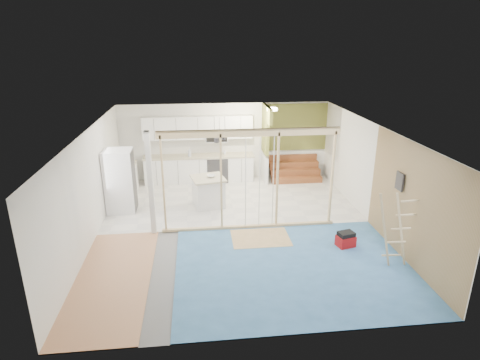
{
  "coord_description": "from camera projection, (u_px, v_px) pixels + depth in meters",
  "views": [
    {
      "loc": [
        -0.97,
        -9.22,
        4.6
      ],
      "look_at": [
        0.13,
        0.6,
        1.11
      ],
      "focal_mm": 30.0,
      "sensor_mm": 36.0,
      "label": 1
    }
  ],
  "objects": [
    {
      "name": "island",
      "position": [
        208.0,
        192.0,
        11.52
      ],
      "size": [
        1.06,
        1.06,
        0.88
      ],
      "rotation": [
        0.0,
        0.0,
        0.21
      ],
      "color": "white",
      "rests_on": "room"
    },
    {
      "name": "toolbox",
      "position": [
        346.0,
        240.0,
        9.32
      ],
      "size": [
        0.46,
        0.38,
        0.38
      ],
      "rotation": [
        0.0,
        0.0,
        0.25
      ],
      "color": "#9D0E0F",
      "rests_on": "room"
    },
    {
      "name": "green_partition",
      "position": [
        286.0,
        153.0,
        13.6
      ],
      "size": [
        2.25,
        1.51,
        2.6
      ],
      "color": "olive",
      "rests_on": "room"
    },
    {
      "name": "upper_cabinets",
      "position": [
        200.0,
        128.0,
        13.15
      ],
      "size": [
        3.6,
        0.41,
        0.85
      ],
      "color": "white",
      "rests_on": "room"
    },
    {
      "name": "fridge",
      "position": [
        120.0,
        181.0,
        11.04
      ],
      "size": [
        0.78,
        0.75,
        1.78
      ],
      "rotation": [
        0.0,
        0.0,
        0.01
      ],
      "color": "white",
      "rests_on": "room"
    },
    {
      "name": "ceiling_light",
      "position": [
        272.0,
        109.0,
        12.38
      ],
      "size": [
        0.32,
        0.32,
        0.08
      ],
      "primitive_type": "cylinder",
      "color": "#FFEABF",
      "rests_on": "room"
    },
    {
      "name": "ladder",
      "position": [
        395.0,
        230.0,
        8.37
      ],
      "size": [
        0.85,
        0.19,
        1.62
      ],
      "rotation": [
        0.0,
        0.0,
        -0.42
      ],
      "color": "tan",
      "rests_on": "room"
    },
    {
      "name": "stud_frame",
      "position": [
        226.0,
        169.0,
        9.71
      ],
      "size": [
        4.66,
        0.14,
        2.6
      ],
      "color": "#E2C18A",
      "rests_on": "room"
    },
    {
      "name": "soap_bottle_b",
      "position": [
        224.0,
        151.0,
        13.47
      ],
      "size": [
        0.1,
        0.1,
        0.18
      ],
      "primitive_type": "imported",
      "rotation": [
        0.0,
        0.0,
        0.26
      ],
      "color": "silver",
      "rests_on": "base_cabinets"
    },
    {
      "name": "room",
      "position": [
        237.0,
        181.0,
        9.84
      ],
      "size": [
        7.01,
        8.01,
        2.61
      ],
      "color": "slate",
      "rests_on": "ground"
    },
    {
      "name": "pot_rack",
      "position": [
        220.0,
        136.0,
        11.34
      ],
      "size": [
        0.52,
        0.52,
        0.72
      ],
      "color": "black",
      "rests_on": "room"
    },
    {
      "name": "electrical_panel",
      "position": [
        400.0,
        181.0,
        8.77
      ],
      "size": [
        0.04,
        0.3,
        0.4
      ],
      "primitive_type": "cube",
      "color": "#343439",
      "rests_on": "room"
    },
    {
      "name": "bowl",
      "position": [
        211.0,
        176.0,
        11.41
      ],
      "size": [
        0.27,
        0.27,
        0.06
      ],
      "primitive_type": "imported",
      "rotation": [
        0.0,
        0.0,
        0.15
      ],
      "color": "silver",
      "rests_on": "island"
    },
    {
      "name": "floor_overlays",
      "position": [
        240.0,
        227.0,
        10.33
      ],
      "size": [
        7.0,
        8.0,
        0.03
      ],
      "color": "beige",
      "rests_on": "room"
    },
    {
      "name": "sheathing_panel",
      "position": [
        414.0,
        207.0,
        8.33
      ],
      "size": [
        0.02,
        4.0,
        2.6
      ],
      "primitive_type": "cube",
      "color": "#9D7555",
      "rests_on": "room"
    },
    {
      "name": "base_cabinets",
      "position": [
        178.0,
        173.0,
        13.09
      ],
      "size": [
        4.45,
        2.24,
        0.93
      ],
      "color": "white",
      "rests_on": "room"
    },
    {
      "name": "soap_bottle_a",
      "position": [
        190.0,
        152.0,
        13.15
      ],
      "size": [
        0.12,
        0.12,
        0.3
      ],
      "primitive_type": "imported",
      "rotation": [
        0.0,
        0.0,
        -0.05
      ],
      "color": "silver",
      "rests_on": "base_cabinets"
    }
  ]
}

